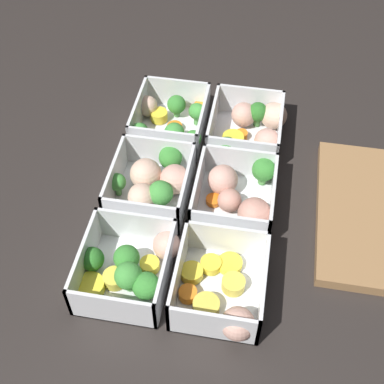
% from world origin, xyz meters
% --- Properties ---
extents(ground_plane, '(4.00, 4.00, 0.00)m').
position_xyz_m(ground_plane, '(0.00, 0.00, 0.00)').
color(ground_plane, '#282321').
extents(container_near_left, '(0.15, 0.14, 0.06)m').
position_xyz_m(container_near_left, '(-0.16, -0.07, 0.02)').
color(container_near_left, white).
rests_on(container_near_left, ground_plane).
extents(container_near_center, '(0.15, 0.14, 0.06)m').
position_xyz_m(container_near_center, '(-0.01, -0.06, 0.03)').
color(container_near_center, white).
rests_on(container_near_center, ground_plane).
extents(container_near_right, '(0.15, 0.15, 0.06)m').
position_xyz_m(container_near_right, '(0.16, -0.06, 0.02)').
color(container_near_right, white).
rests_on(container_near_right, ground_plane).
extents(container_far_left, '(0.15, 0.15, 0.06)m').
position_xyz_m(container_far_left, '(-0.16, 0.08, 0.02)').
color(container_far_left, white).
rests_on(container_far_left, ground_plane).
extents(container_far_center, '(0.15, 0.13, 0.06)m').
position_xyz_m(container_far_center, '(-0.00, 0.07, 0.03)').
color(container_far_center, white).
rests_on(container_far_center, ground_plane).
extents(container_far_right, '(0.15, 0.12, 0.06)m').
position_xyz_m(container_far_right, '(0.17, 0.07, 0.02)').
color(container_far_right, white).
rests_on(container_far_right, ground_plane).
extents(cutting_board, '(0.28, 0.18, 0.02)m').
position_xyz_m(cutting_board, '(-0.01, 0.29, 0.01)').
color(cutting_board, olive).
rests_on(cutting_board, ground_plane).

